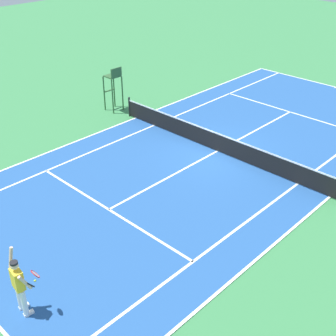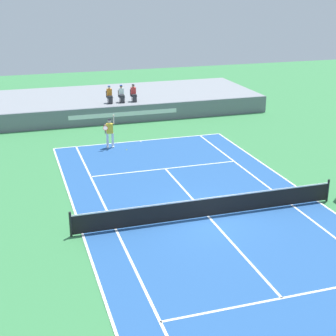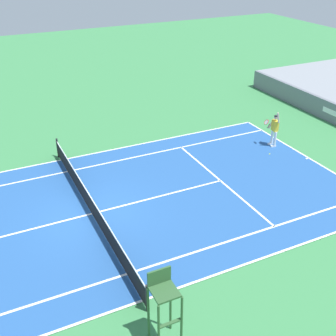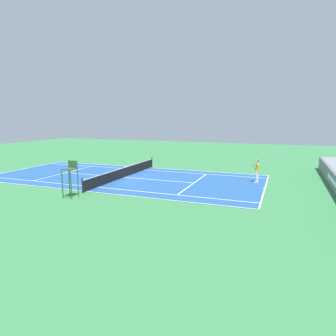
% 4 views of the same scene
% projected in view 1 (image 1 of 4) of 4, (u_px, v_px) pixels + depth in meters
% --- Properties ---
extents(ground_plane, '(80.00, 80.00, 0.00)m').
position_uv_depth(ground_plane, '(217.00, 152.00, 20.67)').
color(ground_plane, '#387F47').
extents(court, '(11.08, 23.88, 0.03)m').
position_uv_depth(court, '(217.00, 151.00, 20.66)').
color(court, '#235193').
rests_on(court, ground).
extents(net, '(11.98, 0.10, 1.07)m').
position_uv_depth(net, '(218.00, 141.00, 20.41)').
color(net, black).
rests_on(net, ground).
extents(tennis_player, '(0.80, 0.62, 2.08)m').
position_uv_depth(tennis_player, '(19.00, 285.00, 11.94)').
color(tennis_player, white).
rests_on(tennis_player, ground).
extents(tennis_ball, '(0.07, 0.07, 0.07)m').
position_uv_depth(tennis_ball, '(35.00, 281.00, 13.44)').
color(tennis_ball, '#D1E533').
rests_on(tennis_ball, ground).
extents(umpire_chair, '(0.77, 0.77, 2.44)m').
position_uv_depth(umpire_chair, '(113.00, 83.00, 24.18)').
color(umpire_chair, '#2D562D').
rests_on(umpire_chair, ground).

